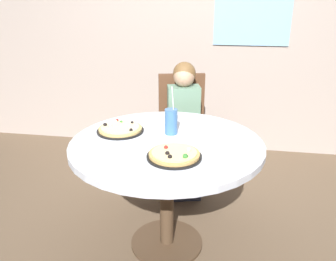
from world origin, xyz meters
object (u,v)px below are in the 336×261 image
object	(u,v)px
dining_table	(167,157)
pizza_veggie	(120,129)
chair_wooden	(182,124)
diner_child	(184,136)
plate_small	(234,137)
pizza_cheese	(174,155)
soda_cup	(171,121)

from	to	relation	value
dining_table	pizza_veggie	xyz separation A→B (m)	(-0.32, 0.11, 0.12)
chair_wooden	diner_child	world-z (taller)	diner_child
dining_table	diner_child	distance (m)	0.77
pizza_veggie	plate_small	distance (m)	0.72
dining_table	pizza_cheese	world-z (taller)	pizza_cheese
soda_cup	plate_small	distance (m)	0.40
chair_wooden	plate_small	bearing A→B (deg)	-62.49
soda_cup	plate_small	xyz separation A→B (m)	(0.39, -0.00, -0.08)
plate_small	pizza_veggie	bearing A→B (deg)	-178.73
diner_child	plate_small	world-z (taller)	diner_child
chair_wooden	pizza_cheese	world-z (taller)	chair_wooden
chair_wooden	plate_small	xyz separation A→B (m)	(0.42, -0.80, 0.22)
chair_wooden	diner_child	size ratio (longest dim) A/B	0.88
chair_wooden	soda_cup	world-z (taller)	soda_cup
diner_child	pizza_veggie	size ratio (longest dim) A/B	3.60
dining_table	pizza_veggie	bearing A→B (deg)	161.15
pizza_cheese	soda_cup	bearing A→B (deg)	101.92
soda_cup	diner_child	bearing A→B (deg)	88.97
chair_wooden	pizza_cheese	xyz separation A→B (m)	(0.10, -1.15, 0.24)
diner_child	plate_small	distance (m)	0.78
dining_table	pizza_veggie	distance (m)	0.36
diner_child	plate_small	xyz separation A→B (m)	(0.38, -0.63, 0.27)
dining_table	soda_cup	world-z (taller)	soda_cup
diner_child	plate_small	size ratio (longest dim) A/B	6.01
chair_wooden	pizza_cheese	distance (m)	1.18
dining_table	pizza_veggie	size ratio (longest dim) A/B	3.86
pizza_cheese	plate_small	world-z (taller)	pizza_cheese
chair_wooden	plate_small	distance (m)	0.93
pizza_veggie	chair_wooden	bearing A→B (deg)	69.85
pizza_cheese	plate_small	bearing A→B (deg)	47.28
soda_cup	pizza_veggie	bearing A→B (deg)	-176.55
soda_cup	plate_small	bearing A→B (deg)	-0.55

